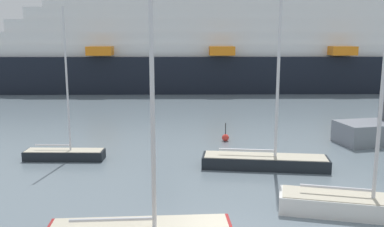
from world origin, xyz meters
name	(u,v)px	position (x,y,z in m)	size (l,w,h in m)	color
sailboat_1	(359,203)	(6.14, 1.69, 0.53)	(6.80, 3.54, 9.58)	white
sailboat_3	(265,158)	(3.80, 8.32, 0.61)	(7.32, 2.95, 12.45)	black
sailboat_4	(65,152)	(-8.03, 10.93, 0.46)	(4.92, 1.62, 9.16)	black
channel_buoy_0	(225,137)	(2.53, 14.68, 0.27)	(0.51, 0.51, 1.32)	red
cruise_ship	(271,50)	(13.79, 44.46, 5.52)	(88.48, 18.07, 17.14)	black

